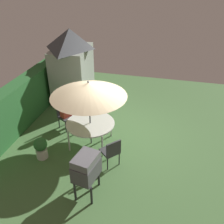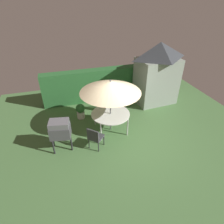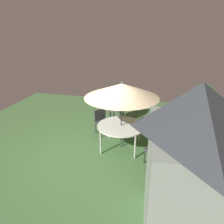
{
  "view_description": "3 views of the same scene",
  "coord_description": "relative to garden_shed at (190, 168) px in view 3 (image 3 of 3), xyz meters",
  "views": [
    {
      "loc": [
        -6.69,
        -1.51,
        5.07
      ],
      "look_at": [
        0.0,
        0.17,
        0.97
      ],
      "focal_mm": 39.84,
      "sensor_mm": 36.0,
      "label": 1
    },
    {
      "loc": [
        -2.27,
        -5.27,
        4.87
      ],
      "look_at": [
        -0.52,
        0.56,
        0.98
      ],
      "focal_mm": 30.26,
      "sensor_mm": 36.0,
      "label": 2
    },
    {
      "loc": [
        5.44,
        1.87,
        3.69
      ],
      "look_at": [
        -0.47,
        0.46,
        1.25
      ],
      "focal_mm": 33.57,
      "sensor_mm": 36.0,
      "label": 3
    }
  ],
  "objects": [
    {
      "name": "patio_umbrella",
      "position": [
        -2.87,
        -1.71,
        0.43
      ],
      "size": [
        2.28,
        2.28,
        2.23
      ],
      "color": "#4C4C51",
      "rests_on": "ground"
    },
    {
      "name": "ground_plane",
      "position": [
        -2.35,
        -2.46,
        -1.53
      ],
      "size": [
        11.0,
        11.0,
        0.0
      ],
      "primitive_type": "plane",
      "color": "#47703D"
    },
    {
      "name": "potted_plant_by_shed",
      "position": [
        -3.91,
        -0.49,
        -1.15
      ],
      "size": [
        0.4,
        0.4,
        0.7
      ],
      "color": "silver",
      "rests_on": "ground"
    },
    {
      "name": "patio_table",
      "position": [
        -2.87,
        -1.71,
        -0.78
      ],
      "size": [
        1.54,
        1.54,
        0.79
      ],
      "color": "white",
      "rests_on": "ground"
    },
    {
      "name": "person_in_red",
      "position": [
        -2.23,
        -0.6,
        -0.74
      ],
      "size": [
        0.41,
        0.38,
        1.26
      ],
      "color": "#CC3D33",
      "rests_on": "ground"
    },
    {
      "name": "garden_shed",
      "position": [
        0.0,
        0.0,
        0.0
      ],
      "size": [
        2.12,
        1.57,
        2.99
      ],
      "color": "gray",
      "rests_on": "ground"
    },
    {
      "name": "bbq_grill",
      "position": [
        -4.86,
        -2.27,
        -0.68
      ],
      "size": [
        0.78,
        0.62,
        1.2
      ],
      "color": "#47474C",
      "rests_on": "ground"
    },
    {
      "name": "chair_near_shed",
      "position": [
        -2.18,
        -0.52,
        -1.0
      ],
      "size": [
        0.63,
        0.63,
        0.9
      ],
      "color": "#38383D",
      "rests_on": "ground"
    },
    {
      "name": "hedge_backdrop",
      "position": [
        -2.35,
        1.04,
        -0.71
      ],
      "size": [
        6.34,
        0.54,
        1.64
      ],
      "color": "#28602D",
      "rests_on": "ground"
    },
    {
      "name": "chair_far_side",
      "position": [
        -3.71,
        -2.61,
        -1.0
      ],
      "size": [
        0.65,
        0.65,
        0.9
      ],
      "color": "#38383D",
      "rests_on": "ground"
    }
  ]
}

